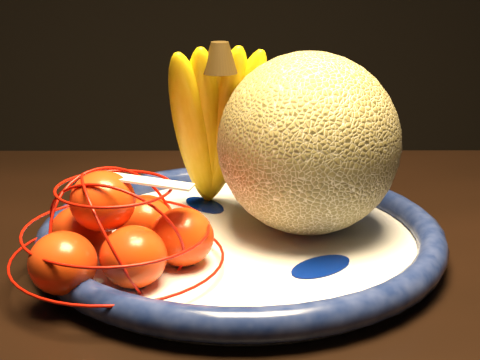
{
  "coord_description": "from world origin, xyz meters",
  "views": [
    {
      "loc": [
        -0.2,
        -0.55,
        1.01
      ],
      "look_at": [
        -0.15,
        0.12,
        0.79
      ],
      "focal_mm": 55.0,
      "sensor_mm": 36.0,
      "label": 1
    }
  ],
  "objects": [
    {
      "name": "fruit_bowl",
      "position": [
        -0.15,
        0.11,
        0.74
      ],
      "size": [
        0.39,
        0.39,
        0.03
      ],
      "rotation": [
        0.0,
        0.0,
        0.02
      ],
      "color": "white",
      "rests_on": "dining_table"
    },
    {
      "name": "cantaloupe",
      "position": [
        -0.08,
        0.13,
        0.83
      ],
      "size": [
        0.18,
        0.18,
        0.18
      ],
      "primitive_type": "sphere",
      "color": "olive",
      "rests_on": "fruit_bowl"
    },
    {
      "name": "banana_bunch",
      "position": [
        -0.17,
        0.19,
        0.84
      ],
      "size": [
        0.13,
        0.12,
        0.2
      ],
      "rotation": [
        0.0,
        0.0,
        0.15
      ],
      "color": "yellow",
      "rests_on": "fruit_bowl"
    },
    {
      "name": "mandarin_bag",
      "position": [
        -0.26,
        0.05,
        0.77
      ],
      "size": [
        0.23,
        0.23,
        0.12
      ],
      "rotation": [
        0.0,
        0.0,
        0.32
      ],
      "color": "#FF3816",
      "rests_on": "fruit_bowl"
    },
    {
      "name": "price_tag",
      "position": [
        -0.23,
        0.04,
        0.82
      ],
      "size": [
        0.08,
        0.04,
        0.01
      ],
      "primitive_type": "cube",
      "rotation": [
        -0.14,
        0.1,
        -0.2
      ],
      "color": "white",
      "rests_on": "mandarin_bag"
    }
  ]
}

